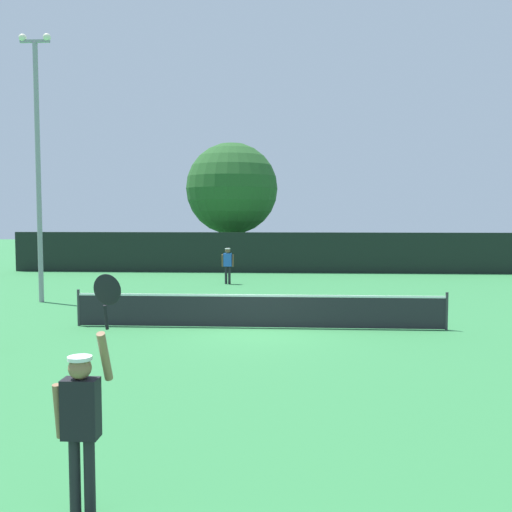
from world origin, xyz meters
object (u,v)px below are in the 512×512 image
at_px(player_serving, 82,410).
at_px(player_receiving, 228,262).
at_px(large_tree, 232,189).
at_px(parked_car_near, 305,253).
at_px(parked_car_mid, 417,251).
at_px(tennis_ball, 190,307).
at_px(light_pole, 38,154).

distance_m(player_serving, player_receiving, 21.11).
xyz_separation_m(large_tree, parked_car_near, (4.62, 2.34, -4.10)).
bearing_deg(player_receiving, parked_car_mid, -131.00).
bearing_deg(parked_car_mid, player_serving, -102.09).
bearing_deg(player_serving, tennis_ball, 95.25).
distance_m(tennis_ball, parked_car_near, 18.99).
bearing_deg(parked_car_near, light_pole, -119.15).
bearing_deg(light_pole, tennis_ball, -11.07).
bearing_deg(parked_car_near, parked_car_mid, 17.19).
bearing_deg(large_tree, light_pole, -110.63).
xyz_separation_m(large_tree, parked_car_mid, (12.34, 4.51, -4.10)).
bearing_deg(light_pole, parked_car_mid, 47.30).
xyz_separation_m(player_serving, parked_car_mid, (10.90, 34.49, -0.38)).
bearing_deg(player_receiving, parked_car_near, -109.27).
bearing_deg(player_receiving, tennis_ball, 85.77).
bearing_deg(player_serving, player_receiving, 92.02).
distance_m(player_serving, large_tree, 30.25).
bearing_deg(large_tree, parked_car_near, 26.89).
xyz_separation_m(player_serving, player_receiving, (-0.74, 21.09, -0.12)).
bearing_deg(parked_car_near, tennis_ball, -102.10).
xyz_separation_m(light_pole, parked_car_near, (10.25, 17.31, -4.70)).
relative_size(player_receiving, large_tree, 0.22).
xyz_separation_m(player_serving, tennis_ball, (-1.28, 13.89, -1.12)).
bearing_deg(light_pole, parked_car_near, 59.36).
bearing_deg(large_tree, parked_car_mid, 20.08).
distance_m(player_serving, parked_car_mid, 36.18).
xyz_separation_m(parked_car_near, parked_car_mid, (7.72, 2.17, 0.00)).
height_order(player_serving, tennis_ball, player_serving).
height_order(light_pole, parked_car_near, light_pole).
height_order(tennis_ball, large_tree, large_tree).
bearing_deg(tennis_ball, player_serving, -84.75).
relative_size(light_pole, large_tree, 1.27).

